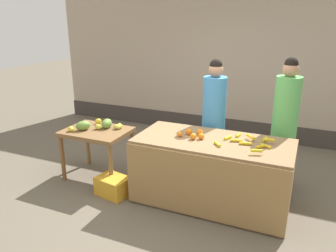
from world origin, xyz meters
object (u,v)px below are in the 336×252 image
object	(u,v)px
vendor_woman_blue_shirt	(214,120)
produce_sack	(162,152)
vendor_woman_green_shirt	(284,125)
produce_crate	(113,186)

from	to	relation	value
vendor_woman_blue_shirt	produce_sack	world-z (taller)	vendor_woman_blue_shirt
vendor_woman_green_shirt	produce_sack	distance (m)	1.98
produce_crate	produce_sack	distance (m)	1.18
vendor_woman_blue_shirt	produce_sack	distance (m)	1.10
vendor_woman_blue_shirt	produce_crate	world-z (taller)	vendor_woman_blue_shirt
vendor_woman_blue_shirt	produce_crate	distance (m)	1.73
vendor_woman_blue_shirt	produce_sack	xyz separation A→B (m)	(-0.86, 0.06, -0.68)
vendor_woman_blue_shirt	produce_crate	bearing A→B (deg)	-134.68
vendor_woman_green_shirt	produce_crate	world-z (taller)	vendor_woman_green_shirt
vendor_woman_green_shirt	produce_sack	xyz separation A→B (m)	(-1.85, -0.01, -0.72)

